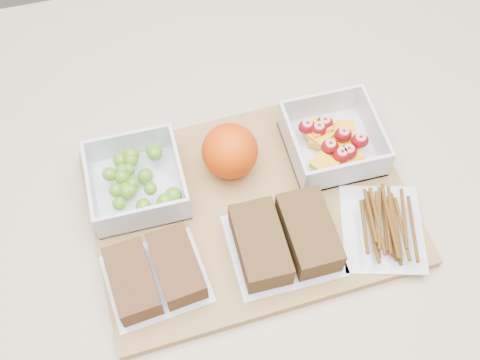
{
  "coord_description": "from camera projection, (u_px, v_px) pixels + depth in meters",
  "views": [
    {
      "loc": [
        -0.11,
        -0.39,
        1.63
      ],
      "look_at": [
        -0.01,
        0.01,
        0.93
      ],
      "focal_mm": 45.0,
      "sensor_mm": 36.0,
      "label": 1
    }
  ],
  "objects": [
    {
      "name": "ground",
      "position": [
        244.0,
        356.0,
        1.61
      ],
      "size": [
        4.0,
        4.0,
        0.0
      ],
      "primitive_type": "plane",
      "color": "gray",
      "rests_on": "ground"
    },
    {
      "name": "pretzel_bag",
      "position": [
        384.0,
        224.0,
        0.78
      ],
      "size": [
        0.14,
        0.15,
        0.03
      ],
      "color": "silver",
      "rests_on": "cutting_board"
    },
    {
      "name": "cutting_board",
      "position": [
        251.0,
        208.0,
        0.82
      ],
      "size": [
        0.43,
        0.32,
        0.02
      ],
      "primitive_type": "cube",
      "rotation": [
        0.0,
        0.0,
        0.04
      ],
      "color": "#A57C44",
      "rests_on": "counter"
    },
    {
      "name": "grape_container",
      "position": [
        137.0,
        180.0,
        0.8
      ],
      "size": [
        0.12,
        0.12,
        0.05
      ],
      "color": "silver",
      "rests_on": "cutting_board"
    },
    {
      "name": "sandwich_bag_left",
      "position": [
        155.0,
        274.0,
        0.74
      ],
      "size": [
        0.13,
        0.12,
        0.04
      ],
      "color": "silver",
      "rests_on": "cutting_board"
    },
    {
      "name": "fruit_container",
      "position": [
        332.0,
        141.0,
        0.84
      ],
      "size": [
        0.12,
        0.12,
        0.05
      ],
      "color": "silver",
      "rests_on": "cutting_board"
    },
    {
      "name": "orange",
      "position": [
        230.0,
        151.0,
        0.81
      ],
      "size": [
        0.08,
        0.08,
        0.08
      ],
      "primitive_type": "sphere",
      "color": "#EA4305",
      "rests_on": "cutting_board"
    },
    {
      "name": "sandwich_bag_center",
      "position": [
        285.0,
        239.0,
        0.76
      ],
      "size": [
        0.14,
        0.12,
        0.04
      ],
      "color": "silver",
      "rests_on": "cutting_board"
    },
    {
      "name": "counter",
      "position": [
        245.0,
        301.0,
        1.22
      ],
      "size": [
        1.2,
        0.9,
        0.9
      ],
      "primitive_type": "cube",
      "color": "beige",
      "rests_on": "ground"
    }
  ]
}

